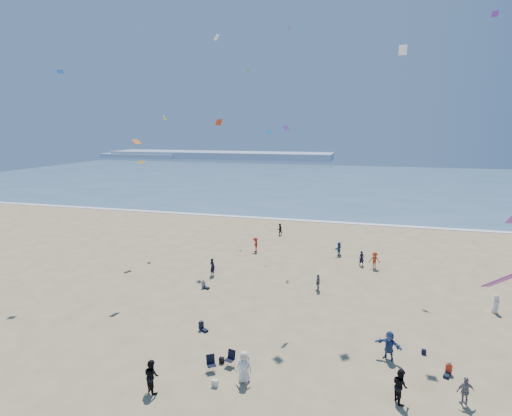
# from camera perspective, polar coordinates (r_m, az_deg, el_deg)

# --- Properties ---
(ground) EXTENTS (220.00, 220.00, 0.00)m
(ground) POSITION_cam_1_polar(r_m,az_deg,el_deg) (24.09, -10.66, -26.00)
(ground) COLOR tan
(ground) RESTS_ON ground
(ocean) EXTENTS (220.00, 100.00, 0.06)m
(ocean) POSITION_cam_1_polar(r_m,az_deg,el_deg) (113.39, 10.49, 3.77)
(ocean) COLOR #476B84
(ocean) RESTS_ON ground
(surf_line) EXTENTS (220.00, 1.20, 0.08)m
(surf_line) POSITION_cam_1_polar(r_m,az_deg,el_deg) (64.38, 6.83, -1.78)
(surf_line) COLOR white
(surf_line) RESTS_ON ground
(headland_far) EXTENTS (110.00, 20.00, 3.20)m
(headland_far) POSITION_cam_1_polar(r_m,az_deg,el_deg) (199.76, -5.19, 7.55)
(headland_far) COLOR #7A8EA8
(headland_far) RESTS_ON ground
(headland_near) EXTENTS (40.00, 14.00, 2.00)m
(headland_near) POSITION_cam_1_polar(r_m,az_deg,el_deg) (212.54, -15.92, 7.22)
(headland_near) COLOR #7A8EA8
(headland_near) RESTS_ON ground
(standing_flyers) EXTENTS (33.53, 37.53, 1.91)m
(standing_flyers) POSITION_cam_1_polar(r_m,az_deg,el_deg) (34.21, 6.63, -12.27)
(standing_flyers) COLOR silver
(standing_flyers) RESTS_ON ground
(seated_group) EXTENTS (20.24, 22.65, 0.84)m
(seated_group) POSITION_cam_1_polar(r_m,az_deg,el_deg) (25.36, 1.60, -22.50)
(seated_group) COLOR white
(seated_group) RESTS_ON ground
(chair_cluster) EXTENTS (2.75, 1.58, 1.00)m
(chair_cluster) POSITION_cam_1_polar(r_m,az_deg,el_deg) (26.08, -4.00, -21.26)
(chair_cluster) COLOR black
(chair_cluster) RESTS_ON ground
(white_tote) EXTENTS (0.35, 0.20, 0.40)m
(white_tote) POSITION_cam_1_polar(r_m,az_deg,el_deg) (25.06, -5.91, -23.63)
(white_tote) COLOR silver
(white_tote) RESTS_ON ground
(black_backpack) EXTENTS (0.30, 0.22, 0.38)m
(black_backpack) POSITION_cam_1_polar(r_m,az_deg,el_deg) (26.97, -4.92, -20.85)
(black_backpack) COLOR black
(black_backpack) RESTS_ON ground
(navy_bag) EXTENTS (0.28, 0.18, 0.34)m
(navy_bag) POSITION_cam_1_polar(r_m,az_deg,el_deg) (29.85, 22.85, -18.40)
(navy_bag) COLOR black
(navy_bag) RESTS_ON ground
(kites_aloft) EXTENTS (46.05, 43.27, 27.12)m
(kites_aloft) POSITION_cam_1_polar(r_m,az_deg,el_deg) (30.07, 16.72, 12.48)
(kites_aloft) COLOR yellow
(kites_aloft) RESTS_ON ground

